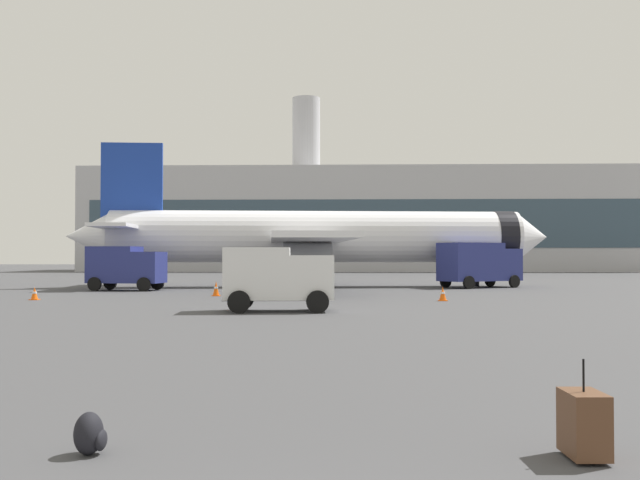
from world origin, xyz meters
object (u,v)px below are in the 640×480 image
Objects in this scene: airplane_at_gate at (314,237)px; safety_cone_outer at (216,289)px; service_truck at (126,266)px; safety_cone_far at (35,294)px; rolling_suitcase at (584,424)px; safety_cone_near at (146,280)px; cargo_van at (277,276)px; fuel_truck at (479,263)px; traveller_backpack at (90,434)px; safety_cone_mid at (443,294)px.

airplane_at_gate is 43.11× the size of safety_cone_outer.
service_truck is 9.79m from safety_cone_outer.
rolling_suitcase is at bearing -57.20° from safety_cone_far.
safety_cone_outer is (-5.03, -12.69, -3.25)m from airplane_at_gate.
cargo_van is at bearing -64.31° from safety_cone_near.
fuel_truck is 13.30× the size of traveller_backpack.
safety_cone_far is (-1.54, -10.52, -1.28)m from service_truck.
rolling_suitcase reaches higher than safety_cone_outer.
traveller_backpack is at bearing -73.71° from service_truck.
safety_cone_outer is at bearing 24.41° from safety_cone_far.
safety_cone_far is at bearing 114.37° from traveller_backpack.
fuel_truck is 16.26m from safety_cone_mid.
safety_cone_near is (-24.95, 3.36, -1.39)m from fuel_truck.
safety_cone_outer reaches higher than safety_cone_far.
cargo_van reaches higher than safety_cone_far.
cargo_van is at bearing 103.99° from rolling_suitcase.
airplane_at_gate reaches higher than service_truck.
service_truck reaches higher than safety_cone_far.
rolling_suitcase is (18.49, -28.69, 0.07)m from safety_cone_far.
service_truck is at bearing 151.07° from safety_cone_mid.
safety_cone_near reaches higher than traveller_backpack.
fuel_truck is at bearing 61.37° from cargo_van.
fuel_truck is at bearing 33.97° from safety_cone_outer.
service_truck is 0.79× the size of fuel_truck.
safety_cone_mid is (-4.72, -15.50, -1.43)m from fuel_truck.
airplane_at_gate reaches higher than fuel_truck.
fuel_truck is 9.08× the size of safety_cone_mid.
safety_cone_mid is at bearing -42.98° from safety_cone_near.
cargo_van is 10.61m from safety_cone_mid.
safety_cone_outer is (-16.90, -11.39, -1.36)m from fuel_truck.
safety_cone_mid reaches higher than traveller_backpack.
safety_cone_mid is at bearing -18.64° from safety_cone_outer.
safety_cone_near is at bearing 137.02° from safety_cone_mid.
service_truck is at bearing -153.38° from airplane_at_gate.
airplane_at_gate reaches higher than safety_cone_mid.
fuel_truck is at bearing -7.66° from safety_cone_near.
airplane_at_gate is 13.78m from service_truck.
rolling_suitcase is at bearing -76.01° from cargo_van.
safety_cone_far is 9.54m from safety_cone_outer.
safety_cone_mid is (7.69, 7.23, -1.10)m from cargo_van.
airplane_at_gate is 13.63m from safety_cone_near.
service_truck reaches higher than cargo_van.
airplane_at_gate is at bearing 96.01° from rolling_suitcase.
safety_cone_outer is (8.69, 3.94, 0.09)m from safety_cone_far.
safety_cone_near is (-12.54, 26.08, -1.07)m from cargo_van.
airplane_at_gate is 50.92× the size of safety_cone_mid.
airplane_at_gate is 24.13m from cargo_van.
cargo_van is 5.44× the size of safety_cone_outer.
fuel_truck is 8.21× the size of safety_cone_near.
safety_cone_far is (-20.87, 0.17, -0.02)m from safety_cone_mid.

